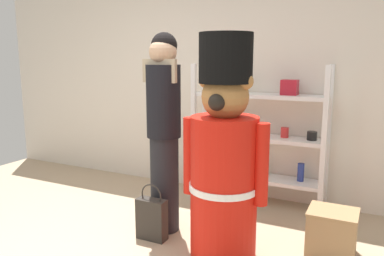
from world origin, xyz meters
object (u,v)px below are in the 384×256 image
(shopping_bag, at_px, (152,218))
(person_shopper, at_px, (164,126))
(teddy_bear_guard, at_px, (224,160))
(display_crate, at_px, (332,233))
(merchandise_shelf, at_px, (258,134))

(shopping_bag, bearing_deg, person_shopper, 89.09)
(teddy_bear_guard, height_order, person_shopper, person_shopper)
(teddy_bear_guard, xyz_separation_m, display_crate, (0.78, 0.39, -0.60))
(teddy_bear_guard, height_order, shopping_bag, teddy_bear_guard)
(shopping_bag, bearing_deg, teddy_bear_guard, 1.60)
(person_shopper, relative_size, shopping_bag, 3.55)
(teddy_bear_guard, xyz_separation_m, shopping_bag, (-0.66, -0.02, -0.60))
(shopping_bag, xyz_separation_m, display_crate, (1.44, 0.41, -0.00))
(merchandise_shelf, distance_m, teddy_bear_guard, 1.27)
(person_shopper, height_order, display_crate, person_shopper)
(shopping_bag, bearing_deg, merchandise_shelf, 66.82)
(person_shopper, height_order, shopping_bag, person_shopper)
(person_shopper, xyz_separation_m, display_crate, (1.44, 0.18, -0.78))
(merchandise_shelf, relative_size, display_crate, 3.96)
(display_crate, bearing_deg, person_shopper, -172.81)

